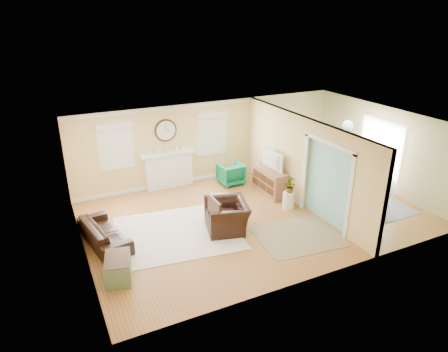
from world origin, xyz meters
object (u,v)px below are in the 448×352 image
at_px(eames_chair, 227,216).
at_px(sofa, 104,233).
at_px(green_chair, 231,174).
at_px(dining_table, 348,189).
at_px(credenza, 269,181).

bearing_deg(eames_chair, sofa, -88.39).
xyz_separation_m(green_chair, dining_table, (2.59, -2.62, -0.01)).
height_order(eames_chair, dining_table, eames_chair).
bearing_deg(green_chair, dining_table, 133.43).
distance_m(sofa, green_chair, 4.79).
bearing_deg(eames_chair, credenza, 137.80).
relative_size(green_chair, dining_table, 0.40).
relative_size(sofa, eames_chair, 1.63).
bearing_deg(sofa, dining_table, -105.57).
bearing_deg(sofa, credenza, -91.70).
bearing_deg(credenza, sofa, -171.92).
relative_size(green_chair, credenza, 0.55).
distance_m(eames_chair, credenza, 2.57).
height_order(sofa, green_chair, green_chair).
relative_size(sofa, green_chair, 2.50).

